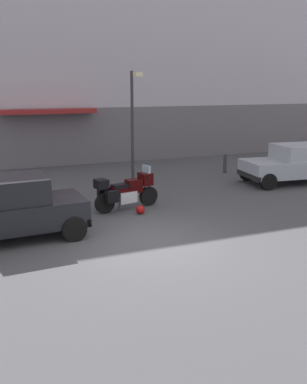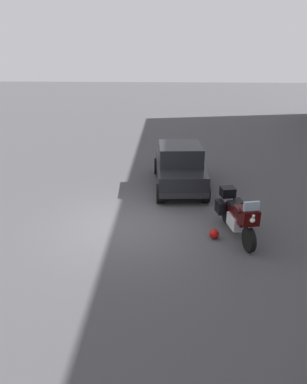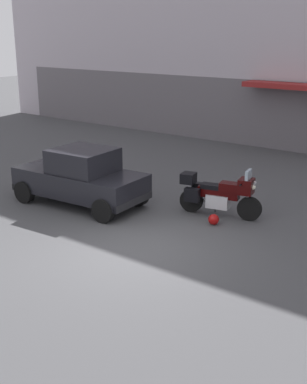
# 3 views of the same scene
# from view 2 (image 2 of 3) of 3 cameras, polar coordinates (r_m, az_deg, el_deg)

# --- Properties ---
(ground_plane) EXTENTS (80.00, 80.00, 0.00)m
(ground_plane) POSITION_cam_2_polar(r_m,az_deg,el_deg) (10.81, -4.20, -5.34)
(ground_plane) COLOR #424244
(motorcycle) EXTENTS (2.24, 0.99, 1.36)m
(motorcycle) POSITION_cam_2_polar(r_m,az_deg,el_deg) (10.32, 13.08, -3.50)
(motorcycle) COLOR black
(motorcycle) RESTS_ON ground
(helmet) EXTENTS (0.28, 0.28, 0.28)m
(helmet) POSITION_cam_2_polar(r_m,az_deg,el_deg) (10.22, 9.50, -6.51)
(helmet) COLOR #990C0C
(helmet) RESTS_ON ground
(car_hatchback_near) EXTENTS (3.95, 2.00, 1.64)m
(car_hatchback_near) POSITION_cam_2_polar(r_m,az_deg,el_deg) (13.39, 4.11, 4.08)
(car_hatchback_near) COLOR black
(car_hatchback_near) RESTS_ON ground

